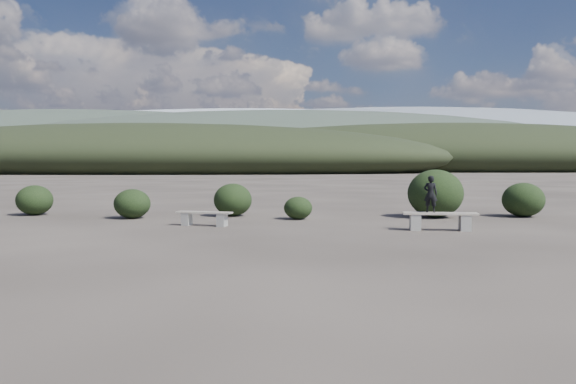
{
  "coord_description": "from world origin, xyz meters",
  "views": [
    {
      "loc": [
        0.26,
        -9.86,
        1.8
      ],
      "look_at": [
        0.28,
        3.5,
        1.1
      ],
      "focal_mm": 35.0,
      "sensor_mm": 36.0,
      "label": 1
    }
  ],
  "objects": [
    {
      "name": "ground",
      "position": [
        0.0,
        0.0,
        0.0
      ],
      "size": [
        1200.0,
        1200.0,
        0.0
      ],
      "primitive_type": "plane",
      "color": "#2F2924",
      "rests_on": "ground"
    },
    {
      "name": "bench_left",
      "position": [
        -2.1,
        6.05,
        0.25
      ],
      "size": [
        1.65,
        0.75,
        0.41
      ],
      "rotation": [
        0.0,
        0.0,
        -0.26
      ],
      "color": "gray",
      "rests_on": "ground"
    },
    {
      "name": "bench_right",
      "position": [
        4.31,
        4.91,
        0.29
      ],
      "size": [
        1.96,
        0.63,
        0.48
      ],
      "rotation": [
        0.0,
        0.0,
        -0.12
      ],
      "color": "gray",
      "rests_on": "ground"
    },
    {
      "name": "seated_person",
      "position": [
        4.06,
        4.94,
        0.97
      ],
      "size": [
        0.42,
        0.35,
        0.98
      ],
      "primitive_type": "imported",
      "rotation": [
        0.0,
        0.0,
        2.77
      ],
      "color": "black",
      "rests_on": "bench_right"
    },
    {
      "name": "shrub_a",
      "position": [
        -4.74,
        8.19,
        0.48
      ],
      "size": [
        1.16,
        1.16,
        0.95
      ],
      "primitive_type": "ellipsoid",
      "color": "black",
      "rests_on": "ground"
    },
    {
      "name": "shrub_b",
      "position": [
        -1.57,
        8.98,
        0.55
      ],
      "size": [
        1.28,
        1.28,
        1.1
      ],
      "primitive_type": "ellipsoid",
      "color": "black",
      "rests_on": "ground"
    },
    {
      "name": "shrub_c",
      "position": [
        0.61,
        7.9,
        0.36
      ],
      "size": [
        0.9,
        0.9,
        0.72
      ],
      "primitive_type": "ellipsoid",
      "color": "black",
      "rests_on": "ground"
    },
    {
      "name": "shrub_d",
      "position": [
        5.13,
        8.49,
        0.79
      ],
      "size": [
        1.8,
        1.8,
        1.58
      ],
      "primitive_type": "ellipsoid",
      "color": "black",
      "rests_on": "ground"
    },
    {
      "name": "shrub_e",
      "position": [
        8.11,
        8.69,
        0.57
      ],
      "size": [
        1.36,
        1.36,
        1.14
      ],
      "primitive_type": "ellipsoid",
      "color": "black",
      "rests_on": "ground"
    },
    {
      "name": "shrub_f",
      "position": [
        -8.41,
        9.35,
        0.51
      ],
      "size": [
        1.21,
        1.21,
        1.03
      ],
      "primitive_type": "ellipsoid",
      "color": "black",
      "rests_on": "ground"
    },
    {
      "name": "mountain_ridges",
      "position": [
        -7.48,
        339.06,
        10.84
      ],
      "size": [
        500.0,
        400.0,
        56.0
      ],
      "color": "black",
      "rests_on": "ground"
    }
  ]
}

